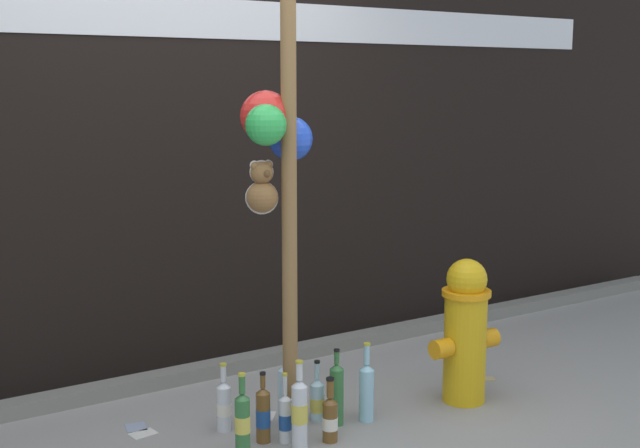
{
  "coord_description": "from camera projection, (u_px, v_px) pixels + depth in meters",
  "views": [
    {
      "loc": [
        -1.87,
        -2.99,
        1.65
      ],
      "look_at": [
        0.26,
        0.28,
        0.99
      ],
      "focal_mm": 47.51,
      "sensor_mm": 36.0,
      "label": 1
    }
  ],
  "objects": [
    {
      "name": "bottle_5",
      "position": [
        330.0,
        418.0,
        3.92
      ],
      "size": [
        0.07,
        0.07,
        0.31
      ],
      "color": "brown",
      "rests_on": "ground_plane"
    },
    {
      "name": "bottle_2",
      "position": [
        317.0,
        399.0,
        4.17
      ],
      "size": [
        0.07,
        0.07,
        0.3
      ],
      "color": "#B2DBEA",
      "rests_on": "ground_plane"
    },
    {
      "name": "bottle_1",
      "position": [
        263.0,
        415.0,
        3.91
      ],
      "size": [
        0.07,
        0.07,
        0.34
      ],
      "color": "brown",
      "rests_on": "ground_plane"
    },
    {
      "name": "fire_hydrant",
      "position": [
        465.0,
        330.0,
        4.37
      ],
      "size": [
        0.42,
        0.25,
        0.76
      ],
      "color": "gold",
      "rests_on": "ground_plane"
    },
    {
      "name": "building_wall",
      "position": [
        158.0,
        77.0,
        4.76
      ],
      "size": [
        10.0,
        0.21,
        3.35
      ],
      "color": "black",
      "rests_on": "ground_plane"
    },
    {
      "name": "bottle_8",
      "position": [
        224.0,
        405.0,
        4.04
      ],
      "size": [
        0.07,
        0.07,
        0.33
      ],
      "color": "silver",
      "rests_on": "ground_plane"
    },
    {
      "name": "bottle_7",
      "position": [
        300.0,
        412.0,
        3.83
      ],
      "size": [
        0.08,
        0.08,
        0.42
      ],
      "color": "silver",
      "rests_on": "ground_plane"
    },
    {
      "name": "litter_0",
      "position": [
        143.0,
        433.0,
        4.02
      ],
      "size": [
        0.13,
        0.1,
        0.01
      ],
      "primitive_type": "cube",
      "rotation": [
        0.0,
        0.0,
        0.11
      ],
      "color": "silver",
      "rests_on": "ground_plane"
    },
    {
      "name": "bottle_6",
      "position": [
        243.0,
        423.0,
        3.74
      ],
      "size": [
        0.07,
        0.07,
        0.39
      ],
      "color": "#337038",
      "rests_on": "ground_plane"
    },
    {
      "name": "bottle_0",
      "position": [
        367.0,
        390.0,
        4.15
      ],
      "size": [
        0.07,
        0.07,
        0.4
      ],
      "color": "#93CCE0",
      "rests_on": "ground_plane"
    },
    {
      "name": "bottle_3",
      "position": [
        285.0,
        418.0,
        3.91
      ],
      "size": [
        0.06,
        0.06,
        0.33
      ],
      "color": "silver",
      "rests_on": "ground_plane"
    },
    {
      "name": "litter_1",
      "position": [
        486.0,
        379.0,
        4.76
      ],
      "size": [
        0.12,
        0.11,
        0.01
      ],
      "primitive_type": "cube",
      "rotation": [
        0.0,
        0.0,
        1.04
      ],
      "color": "tan",
      "rests_on": "ground_plane"
    },
    {
      "name": "litter_3",
      "position": [
        268.0,
        416.0,
        4.23
      ],
      "size": [
        0.12,
        0.13,
        0.01
      ],
      "primitive_type": "cube",
      "rotation": [
        0.0,
        0.0,
        0.89
      ],
      "color": "silver",
      "rests_on": "ground_plane"
    },
    {
      "name": "curb_strip",
      "position": [
        192.0,
        373.0,
        4.73
      ],
      "size": [
        8.0,
        0.12,
        0.08
      ],
      "primitive_type": "cube",
      "color": "slate",
      "rests_on": "ground_plane"
    },
    {
      "name": "bottle_9",
      "position": [
        337.0,
        393.0,
        4.1
      ],
      "size": [
        0.07,
        0.07,
        0.38
      ],
      "color": "#337038",
      "rests_on": "ground_plane"
    },
    {
      "name": "bottle_4",
      "position": [
        285.0,
        393.0,
        4.1
      ],
      "size": [
        0.07,
        0.07,
        0.4
      ],
      "color": "#B2DBEA",
      "rests_on": "ground_plane"
    },
    {
      "name": "memorial_post",
      "position": [
        278.0,
        75.0,
        3.77
      ],
      "size": [
        0.53,
        0.32,
        2.97
      ],
      "color": "olive",
      "rests_on": "ground_plane"
    },
    {
      "name": "litter_2",
      "position": [
        136.0,
        427.0,
        4.09
      ],
      "size": [
        0.12,
        0.13,
        0.01
      ],
      "primitive_type": "cube",
      "rotation": [
        0.0,
        0.0,
        1.35
      ],
      "color": "#8C99B2",
      "rests_on": "ground_plane"
    }
  ]
}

